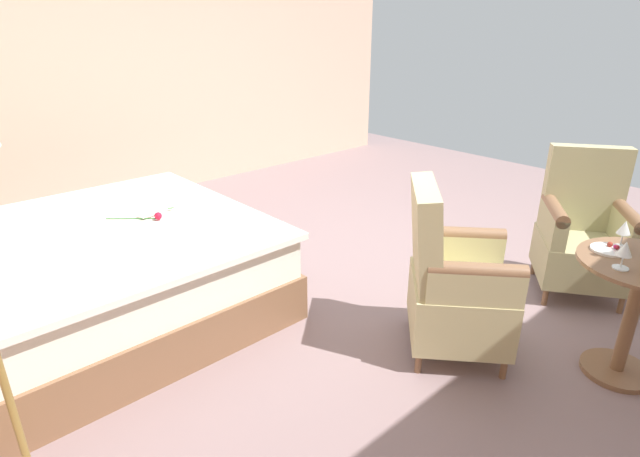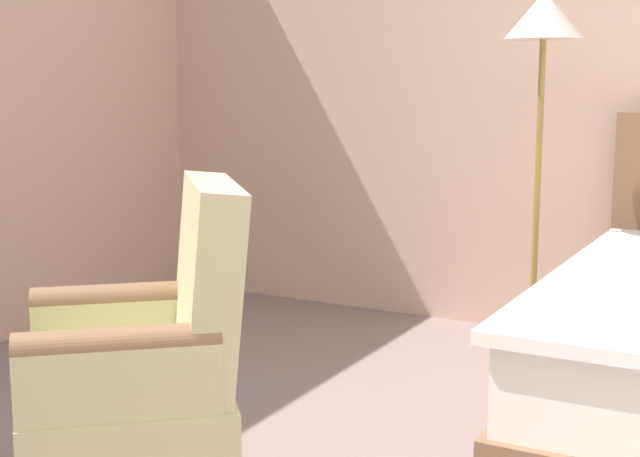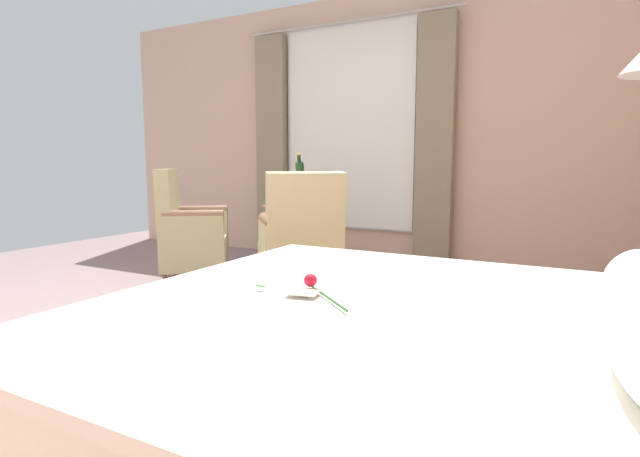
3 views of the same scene
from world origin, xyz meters
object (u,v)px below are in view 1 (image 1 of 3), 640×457
Objects in this scene: side_table_round at (634,306)px; wine_glass_near_edge at (625,250)px; snack_plate at (610,249)px; armchair_facing_bed at (583,234)px; wine_glass_near_bucket at (624,229)px; armchair_by_window at (453,284)px; bed at (77,277)px.

wine_glass_near_edge is (0.06, 0.17, 0.35)m from side_table_round.
armchair_facing_bed reaches higher than snack_plate.
wine_glass_near_bucket is 0.14m from snack_plate.
side_table_round is 0.90m from armchair_by_window.
wine_glass_near_bucket reaches higher than wine_glass_near_edge.
wine_glass_near_edge is at bearing 118.01° from armchair_facing_bed.
bed is 3.10m from wine_glass_near_bucket.
armchair_by_window is (0.61, 0.59, -0.36)m from wine_glass_near_bucket.
armchair_by_window is 1.28m from armchair_facing_bed.
wine_glass_near_edge is at bearing 70.48° from side_table_round.
snack_plate is at bearing 116.94° from armchair_facing_bed.
armchair_facing_bed is at bearing -124.20° from bed.
snack_plate is 0.81m from armchair_by_window.
side_table_round is at bearing -109.52° from wine_glass_near_edge.
armchair_facing_bed is at bearing -98.86° from armchair_by_window.
wine_glass_near_edge is at bearing 108.90° from wine_glass_near_bucket.
armchair_by_window is (0.70, 0.32, -0.35)m from wine_glass_near_edge.
bed is 3.00m from wine_glass_near_edge.
wine_glass_near_edge is (-2.36, -1.80, 0.43)m from bed.
wine_glass_near_bucket is 0.86m from armchair_facing_bed.
wine_glass_near_edge is 1.12m from armchair_facing_bed.
wine_glass_near_bucket is at bearing 121.31° from armchair_facing_bed.
bed is 2.23m from armchair_by_window.
wine_glass_near_edge is 0.14× the size of armchair_by_window.
snack_plate is at bearing -138.76° from bed.
armchair_by_window is (0.59, 0.50, -0.26)m from snack_plate.
armchair_facing_bed is (0.41, -0.67, -0.35)m from wine_glass_near_bucket.
snack_plate is 0.90m from armchair_facing_bed.
bed is at bearing 41.58° from armchair_by_window.
bed reaches higher than armchair_facing_bed.
armchair_by_window is at bearing 24.69° from wine_glass_near_edge.
snack_plate is at bearing 78.70° from wine_glass_near_bucket.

